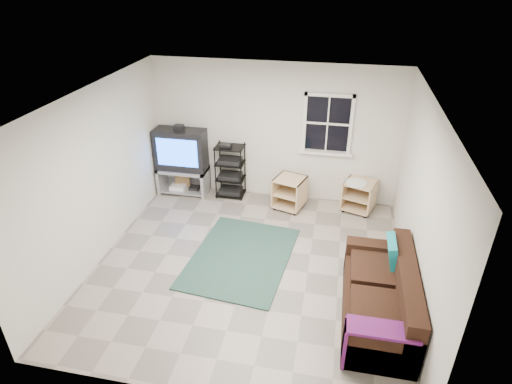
% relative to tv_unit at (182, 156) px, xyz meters
% --- Properties ---
extents(room, '(4.60, 4.62, 4.60)m').
position_rel_tv_unit_xyz_m(room, '(2.72, 0.23, 0.70)').
color(room, gray).
rests_on(room, ground).
extents(tv_unit, '(0.97, 0.48, 1.42)m').
position_rel_tv_unit_xyz_m(tv_unit, '(0.00, 0.00, 0.00)').
color(tv_unit, '#96969E').
rests_on(tv_unit, ground).
extents(av_rack, '(0.54, 0.39, 1.08)m').
position_rel_tv_unit_xyz_m(av_rack, '(0.95, 0.05, -0.31)').
color(av_rack, black).
rests_on(av_rack, ground).
extents(side_table_left, '(0.64, 0.64, 0.61)m').
position_rel_tv_unit_xyz_m(side_table_left, '(2.15, -0.15, -0.45)').
color(side_table_left, tan).
rests_on(side_table_left, ground).
extents(side_table_right, '(0.67, 0.67, 0.61)m').
position_rel_tv_unit_xyz_m(side_table_right, '(3.41, 0.01, -0.44)').
color(side_table_right, tan).
rests_on(side_table_right, ground).
extents(sofa, '(0.85, 1.91, 0.87)m').
position_rel_tv_unit_xyz_m(sofa, '(3.65, -2.75, -0.47)').
color(sofa, black).
rests_on(sofa, ground).
extents(shag_rug, '(1.65, 2.14, 0.02)m').
position_rel_tv_unit_xyz_m(shag_rug, '(1.60, -1.88, -0.77)').
color(shag_rug, black).
rests_on(shag_rug, ground).
extents(paper_bag, '(0.32, 0.25, 0.40)m').
position_rel_tv_unit_xyz_m(paper_bag, '(-0.07, 0.12, -0.58)').
color(paper_bag, olive).
rests_on(paper_bag, ground).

